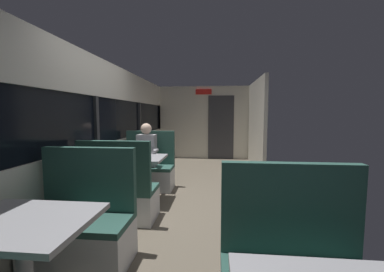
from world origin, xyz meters
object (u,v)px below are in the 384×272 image
(bench_mid_window_facing_end, at_px, (120,196))
(bench_near_window_facing_entry, at_px, (82,229))
(bench_mid_window_facing_entry, at_px, (149,172))
(dining_table_near_window, at_px, (22,234))
(dining_table_mid_window, at_px, (136,163))
(seated_passenger, at_px, (147,162))

(bench_mid_window_facing_end, bearing_deg, bench_near_window_facing_entry, -90.00)
(bench_mid_window_facing_end, bearing_deg, bench_mid_window_facing_entry, 90.00)
(dining_table_near_window, xyz_separation_m, bench_near_window_facing_entry, (0.00, 0.70, -0.31))
(dining_table_near_window, bearing_deg, bench_near_window_facing_entry, 90.00)
(dining_table_near_window, bearing_deg, dining_table_mid_window, 90.00)
(bench_near_window_facing_entry, relative_size, seated_passenger, 0.87)
(dining_table_near_window, distance_m, bench_mid_window_facing_entry, 3.04)
(bench_near_window_facing_entry, xyz_separation_m, seated_passenger, (0.00, 2.25, 0.21))
(dining_table_mid_window, distance_m, bench_mid_window_facing_end, 0.77)
(dining_table_near_window, relative_size, seated_passenger, 0.71)
(dining_table_mid_window, bearing_deg, dining_table_near_window, -90.00)
(bench_near_window_facing_entry, bearing_deg, bench_mid_window_facing_end, 90.00)
(dining_table_mid_window, xyz_separation_m, bench_mid_window_facing_end, (0.00, -0.70, -0.31))
(dining_table_near_window, relative_size, dining_table_mid_window, 1.00)
(dining_table_near_window, height_order, bench_near_window_facing_entry, bench_near_window_facing_entry)
(bench_mid_window_facing_end, distance_m, bench_mid_window_facing_entry, 1.40)
(dining_table_near_window, xyz_separation_m, dining_table_mid_window, (0.00, 2.32, 0.00))
(dining_table_near_window, distance_m, bench_near_window_facing_entry, 0.77)
(bench_mid_window_facing_entry, bearing_deg, dining_table_near_window, -90.00)
(dining_table_mid_window, xyz_separation_m, bench_mid_window_facing_entry, (0.00, 0.70, -0.31))
(dining_table_near_window, bearing_deg, bench_mid_window_facing_end, 90.00)
(dining_table_mid_window, relative_size, seated_passenger, 0.71)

